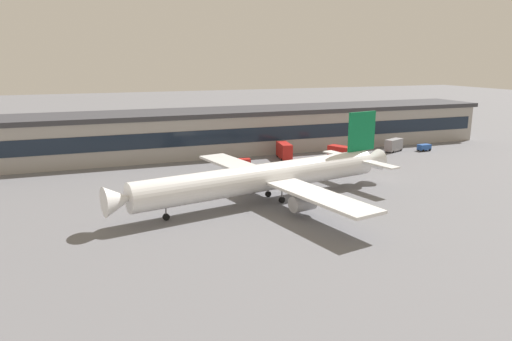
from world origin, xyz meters
The scene contains 8 objects.
ground_plane centered at (0.00, 0.00, 0.00)m, with size 600.00×600.00×0.00m, color slate.
terminal_building centered at (0.00, 49.23, 5.89)m, with size 163.57×18.78×11.75m.
airliner centered at (-5.08, 1.01, 4.59)m, with size 57.50×49.77×15.06m.
fuel_truck centered at (27.02, 28.21, 1.88)m, with size 6.14×8.79×3.35m.
catering_truck centered at (12.80, 34.42, 2.29)m, with size 3.66×7.51×4.15m.
baggage_tug centered at (54.34, 30.49, 1.09)m, with size 3.75×2.36×1.85m.
stair_truck centered at (45.38, 32.51, 1.98)m, with size 6.46×4.62×3.55m.
follow_me_car centered at (-0.57, 29.88, 1.09)m, with size 4.65×2.60×1.85m.
Camera 1 is at (-36.15, -76.29, 25.60)m, focal length 33.25 mm.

